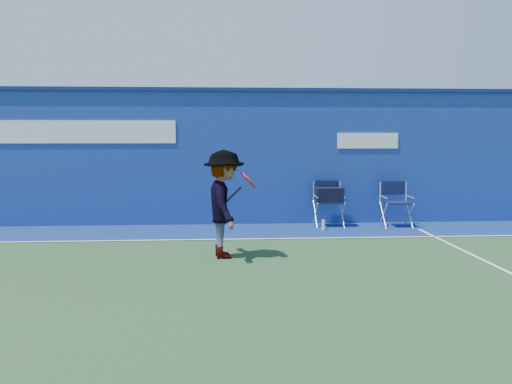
{
  "coord_description": "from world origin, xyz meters",
  "views": [
    {
      "loc": [
        0.23,
        -7.2,
        2.06
      ],
      "look_at": [
        0.89,
        2.6,
        1.0
      ],
      "focal_mm": 38.0,
      "sensor_mm": 36.0,
      "label": 1
    }
  ],
  "objects": [
    {
      "name": "tennis_player",
      "position": [
        0.3,
        1.73,
        0.9
      ],
      "size": [
        0.96,
        1.23,
        1.79
      ],
      "color": "#EA4738",
      "rests_on": "ground"
    },
    {
      "name": "stadium_wall",
      "position": [
        -0.0,
        5.2,
        1.55
      ],
      "size": [
        24.0,
        0.5,
        3.08
      ],
      "color": "navy",
      "rests_on": "ground"
    },
    {
      "name": "out_of_bounds_strip",
      "position": [
        0.0,
        4.1,
        0.0
      ],
      "size": [
        24.0,
        1.8,
        0.01
      ],
      "primitive_type": "cube",
      "color": "navy",
      "rests_on": "ground"
    },
    {
      "name": "water_bottle",
      "position": [
        2.43,
        4.12,
        0.11
      ],
      "size": [
        0.07,
        0.07,
        0.23
      ],
      "primitive_type": "cylinder",
      "color": "white",
      "rests_on": "ground"
    },
    {
      "name": "court_lines",
      "position": [
        0.0,
        0.6,
        0.01
      ],
      "size": [
        24.0,
        12.0,
        0.01
      ],
      "color": "white",
      "rests_on": "out_of_bounds_strip"
    },
    {
      "name": "directors_chair_right",
      "position": [
        4.13,
        4.45,
        0.31
      ],
      "size": [
        0.59,
        0.53,
        0.99
      ],
      "color": "silver",
      "rests_on": "ground"
    },
    {
      "name": "ground",
      "position": [
        0.0,
        0.0,
        0.0
      ],
      "size": [
        80.0,
        80.0,
        0.0
      ],
      "primitive_type": "plane",
      "color": "#254424",
      "rests_on": "ground"
    },
    {
      "name": "directors_chair_left",
      "position": [
        2.64,
        4.6,
        0.43
      ],
      "size": [
        0.6,
        0.56,
        1.01
      ],
      "color": "silver",
      "rests_on": "ground"
    }
  ]
}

